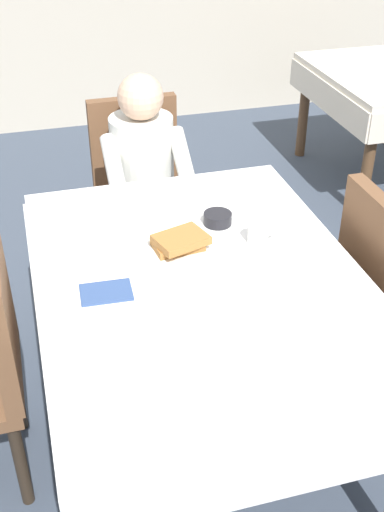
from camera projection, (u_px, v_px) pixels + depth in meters
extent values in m
plane|color=#3D4756|center=(199.00, 423.00, 2.61)|extent=(14.00, 14.00, 0.00)
cube|color=white|center=(201.00, 279.00, 2.22)|extent=(1.10, 1.50, 0.04)
cube|color=white|center=(281.00, 476.00, 1.67)|extent=(1.10, 0.01, 0.18)
cube|color=white|center=(154.00, 205.00, 2.89)|extent=(1.10, 0.01, 0.18)
cube|color=white|center=(41.00, 331.00, 2.15)|extent=(0.01, 1.50, 0.18)
cube|color=white|center=(343.00, 280.00, 2.40)|extent=(0.01, 1.50, 0.18)
cylinder|color=brown|center=(56.00, 279.00, 2.86)|extent=(0.07, 0.07, 0.70)
cylinder|color=brown|center=(256.00, 249.00, 3.07)|extent=(0.07, 0.07, 0.70)
cube|color=brown|center=(144.00, 208.00, 3.24)|extent=(0.44, 0.44, 0.05)
cube|color=brown|center=(134.00, 143.00, 3.26)|extent=(0.44, 0.06, 0.48)
cylinder|color=#2D2319|center=(188.00, 259.00, 3.26)|extent=(0.04, 0.04, 0.40)
cylinder|color=#2D2319|center=(118.00, 269.00, 3.18)|extent=(0.04, 0.04, 0.40)
cylinder|color=#2D2319|center=(171.00, 224.00, 3.55)|extent=(0.04, 0.04, 0.40)
cylinder|color=#2D2319|center=(106.00, 233.00, 3.47)|extent=(0.04, 0.04, 0.40)
cylinder|color=silver|center=(143.00, 163.00, 3.09)|extent=(0.30, 0.30, 0.46)
sphere|color=#D8AD8C|center=(140.00, 97.00, 2.89)|extent=(0.21, 0.21, 0.21)
cylinder|color=silver|center=(182.00, 158.00, 2.97)|extent=(0.08, 0.29, 0.23)
cylinder|color=silver|center=(114.00, 166.00, 2.90)|extent=(0.08, 0.29, 0.23)
cylinder|color=#383D51|center=(170.00, 260.00, 3.21)|extent=(0.10, 0.10, 0.45)
cylinder|color=#383D51|center=(138.00, 264.00, 3.18)|extent=(0.10, 0.10, 0.45)
cube|color=brown|center=(2.00, 319.00, 2.08)|extent=(0.06, 0.44, 0.48)
cylinder|color=#2D2319|center=(21.00, 463.00, 2.20)|extent=(0.04, 0.04, 0.40)
cylinder|color=#2D2319|center=(16.00, 390.00, 2.49)|extent=(0.04, 0.04, 0.40)
cube|color=brown|center=(374.00, 258.00, 2.38)|extent=(0.06, 0.44, 0.48)
cylinder|color=#2D2319|center=(340.00, 329.00, 2.80)|extent=(0.04, 0.04, 0.40)
cylinder|color=#2D2319|center=(382.00, 386.00, 2.51)|extent=(0.04, 0.04, 0.40)
cylinder|color=white|center=(179.00, 251.00, 2.31)|extent=(0.28, 0.28, 0.02)
cube|color=#A36B33|center=(178.00, 244.00, 2.31)|extent=(0.18, 0.14, 0.03)
cube|color=#A36B33|center=(181.00, 240.00, 2.28)|extent=(0.21, 0.18, 0.03)
cylinder|color=white|center=(258.00, 233.00, 2.35)|extent=(0.08, 0.08, 0.08)
torus|color=white|center=(271.00, 230.00, 2.36)|extent=(0.05, 0.01, 0.05)
cylinder|color=black|center=(218.00, 218.00, 2.48)|extent=(0.11, 0.11, 0.04)
cone|color=silver|center=(108.00, 228.00, 2.39)|extent=(0.08, 0.08, 0.07)
cube|color=silver|center=(128.00, 263.00, 2.26)|extent=(0.02, 0.18, 0.00)
cube|color=silver|center=(231.00, 248.00, 2.34)|extent=(0.02, 0.20, 0.00)
cube|color=silver|center=(188.00, 301.00, 2.08)|extent=(0.15, 0.02, 0.00)
cube|color=#334C7F|center=(106.00, 292.00, 2.11)|extent=(0.18, 0.13, 0.01)
cube|color=silver|center=(350.00, 66.00, 4.62)|extent=(0.90, 0.01, 0.18)
cube|color=silver|center=(326.00, 97.00, 4.07)|extent=(0.01, 1.10, 0.18)
cylinder|color=brown|center=(368.00, 164.00, 3.85)|extent=(0.07, 0.07, 0.70)
cylinder|color=brown|center=(304.00, 109.00, 4.61)|extent=(0.07, 0.07, 0.70)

